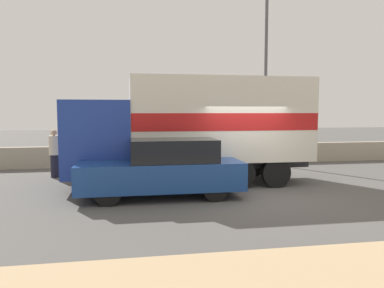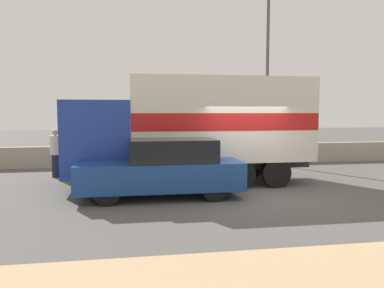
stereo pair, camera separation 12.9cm
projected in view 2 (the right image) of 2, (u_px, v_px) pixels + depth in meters
name	position (u px, v px, depth m)	size (l,w,h in m)	color
ground_plane	(256.00, 196.00, 10.41)	(80.00, 80.00, 0.00)	#514F4C
stone_wall_backdrop	(208.00, 154.00, 16.72)	(60.00, 0.35, 0.89)	#A39984
street_lamp	(268.00, 60.00, 16.34)	(0.56, 0.28, 8.05)	#4C4C51
box_truck	(196.00, 125.00, 12.09)	(7.70, 2.45, 3.41)	navy
car_hatchback	(163.00, 168.00, 10.26)	(4.45, 1.73, 1.61)	navy
pedestrian	(56.00, 153.00, 13.35)	(0.37, 0.37, 1.71)	#1E1E2D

